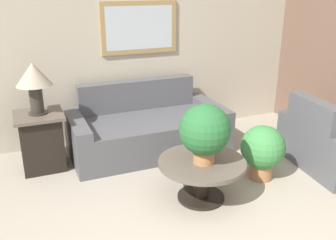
{
  "coord_description": "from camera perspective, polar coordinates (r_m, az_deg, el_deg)",
  "views": [
    {
      "loc": [
        -1.38,
        -1.65,
        2.0
      ],
      "look_at": [
        0.09,
        1.91,
        0.58
      ],
      "focal_mm": 40.0,
      "sensor_mm": 36.0,
      "label": 1
    }
  ],
  "objects": [
    {
      "name": "side_table",
      "position": [
        4.45,
        -18.71,
        -2.96
      ],
      "size": [
        0.52,
        0.52,
        0.65
      ],
      "color": "black",
      "rests_on": "ground_plane"
    },
    {
      "name": "table_lamp",
      "position": [
        4.23,
        -19.78,
        5.98
      ],
      "size": [
        0.38,
        0.38,
        0.56
      ],
      "color": "#2D2823",
      "rests_on": "side_table"
    },
    {
      "name": "potted_plant_on_table",
      "position": [
        3.43,
        5.62,
        -1.7
      ],
      "size": [
        0.48,
        0.48,
        0.57
      ],
      "color": "#9E6B42",
      "rests_on": "coffee_table"
    },
    {
      "name": "armchair",
      "position": [
        4.7,
        24.16,
        -3.29
      ],
      "size": [
        1.04,
        1.22,
        0.82
      ],
      "rotation": [
        0.0,
        0.0,
        1.45
      ],
      "color": "#4C4C51",
      "rests_on": "ground_plane"
    },
    {
      "name": "couch_main",
      "position": [
        4.7,
        -3.22,
        -1.45
      ],
      "size": [
        1.9,
        0.97,
        0.82
      ],
      "color": "#4C4C51",
      "rests_on": "ground_plane"
    },
    {
      "name": "wall_back",
      "position": [
        4.96,
        -6.23,
        12.02
      ],
      "size": [
        6.9,
        0.09,
        2.6
      ],
      "color": "#B2A893",
      "rests_on": "ground_plane"
    },
    {
      "name": "coffee_table",
      "position": [
        3.64,
        5.17,
        -7.77
      ],
      "size": [
        0.84,
        0.84,
        0.41
      ],
      "color": "black",
      "rests_on": "ground_plane"
    },
    {
      "name": "potted_plant_floor",
      "position": [
        4.1,
        14.21,
        -4.4
      ],
      "size": [
        0.47,
        0.47,
        0.6
      ],
      "color": "#9E6B42",
      "rests_on": "ground_plane"
    }
  ]
}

